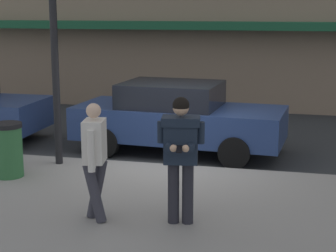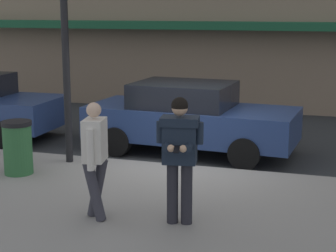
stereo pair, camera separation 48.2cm
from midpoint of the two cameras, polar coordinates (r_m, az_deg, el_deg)
ground_plane at (r=11.16m, az=-1.00°, el=-4.30°), size 80.00×80.00×0.00m
sidewalk at (r=8.30m, az=0.82°, el=-9.65°), size 32.00×5.30×0.14m
curb_paint_line at (r=11.01m, az=4.13°, el=-4.54°), size 28.00×0.12×0.01m
parked_sedan_mid at (r=12.19m, az=-0.17°, el=0.92°), size 4.62×2.18×1.54m
man_texting_on_phone at (r=7.70m, az=-0.49°, el=-2.13°), size 0.64×0.62×1.81m
pedestrian_in_light_coat at (r=7.96m, az=-9.18°, el=-2.89°), size 0.38×0.59×1.70m
street_lamp_post at (r=10.83m, az=-12.91°, el=11.74°), size 0.36×0.36×4.88m
trash_bin at (r=10.50m, az=-17.24°, el=-2.33°), size 0.55×0.55×0.98m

